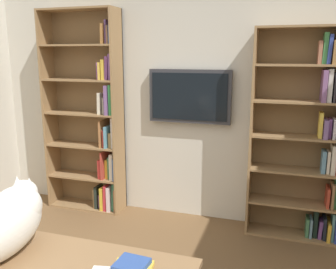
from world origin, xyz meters
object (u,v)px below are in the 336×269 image
object	(u,v)px
bookshelf_left	(312,134)
wall_mounted_tv	(190,96)
desk_book_stack	(132,267)
cat	(5,221)
bookshelf_right	(93,122)

from	to	relation	value
bookshelf_left	wall_mounted_tv	bearing A→B (deg)	-4.10
bookshelf_left	desk_book_stack	distance (m)	2.33
cat	desk_book_stack	bearing A→B (deg)	-176.09
cat	desk_book_stack	world-z (taller)	cat
bookshelf_right	wall_mounted_tv	bearing A→B (deg)	-175.66
bookshelf_left	bookshelf_right	size ratio (longest dim) A/B	0.90
wall_mounted_tv	desk_book_stack	size ratio (longest dim) A/B	4.24
wall_mounted_tv	cat	bearing A→B (deg)	80.96
wall_mounted_tv	bookshelf_left	bearing A→B (deg)	175.90
bookshelf_left	cat	xyz separation A→B (m)	(1.56, 2.18, -0.09)
bookshelf_left	bookshelf_right	xyz separation A→B (m)	(2.28, -0.00, -0.01)
bookshelf_right	desk_book_stack	xyz separation A→B (m)	(-1.38, 2.14, -0.24)
bookshelf_right	cat	size ratio (longest dim) A/B	3.19
bookshelf_left	desk_book_stack	world-z (taller)	bookshelf_left
cat	desk_book_stack	xyz separation A→B (m)	(-0.66, -0.05, -0.15)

